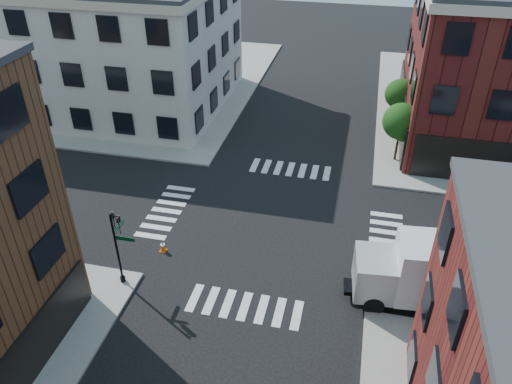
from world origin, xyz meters
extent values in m
plane|color=black|center=(0.00, 0.00, 0.00)|extent=(120.00, 120.00, 0.00)
cube|color=gray|center=(-21.00, 21.00, 0.07)|extent=(30.00, 30.00, 0.15)
cube|color=beige|center=(-19.00, 16.00, 5.50)|extent=(22.00, 16.00, 11.00)
cylinder|color=black|center=(7.50, 10.00, 0.89)|extent=(0.18, 0.18, 1.47)
cylinder|color=black|center=(7.50, 10.00, 1.62)|extent=(0.12, 0.12, 1.47)
sphere|color=#133E11|center=(7.50, 10.00, 3.30)|extent=(2.69, 2.69, 2.69)
sphere|color=#133E11|center=(7.75, 9.90, 2.75)|extent=(1.85, 1.85, 1.85)
cylinder|color=black|center=(7.50, 16.00, 0.81)|extent=(0.18, 0.18, 1.33)
cylinder|color=black|center=(7.50, 16.00, 1.48)|extent=(0.12, 0.12, 1.33)
sphere|color=#133E11|center=(7.50, 16.00, 3.00)|extent=(2.43, 2.43, 2.43)
sphere|color=#133E11|center=(7.75, 15.90, 2.51)|extent=(1.67, 1.67, 1.67)
cylinder|color=black|center=(-6.80, -6.80, 2.30)|extent=(0.12, 0.12, 4.60)
cylinder|color=black|center=(-6.80, -6.80, 0.30)|extent=(0.28, 0.28, 0.30)
cube|color=#053819|center=(-6.25, -6.80, 3.15)|extent=(1.10, 0.03, 0.22)
cube|color=#053819|center=(-6.80, -6.25, 3.40)|extent=(0.03, 1.10, 0.22)
imported|color=black|center=(-6.45, -6.70, 3.90)|extent=(0.22, 0.18, 1.10)
imported|color=black|center=(-6.90, -6.45, 3.90)|extent=(0.18, 0.22, 1.10)
cube|color=silver|center=(10.23, -4.45, 2.19)|extent=(6.27, 3.17, 3.23)
cube|color=maroon|center=(10.36, -5.76, 2.19)|extent=(2.29, 0.26, 0.73)
cube|color=maroon|center=(10.10, -3.13, 2.19)|extent=(2.29, 0.26, 0.73)
cube|color=#A5A5A7|center=(6.29, -4.82, 1.62)|extent=(2.31, 2.69, 2.08)
cube|color=black|center=(5.30, -4.92, 1.98)|extent=(0.29, 1.98, 0.94)
cube|color=black|center=(8.98, -4.57, 0.52)|extent=(8.40, 1.83, 0.26)
cylinder|color=black|center=(6.39, -5.91, 0.52)|extent=(1.07, 0.46, 1.04)
cylinder|color=black|center=(6.18, -3.74, 0.52)|extent=(1.07, 0.46, 1.04)
cylinder|color=black|center=(10.13, -5.56, 0.52)|extent=(1.07, 0.46, 1.04)
cylinder|color=black|center=(9.92, -3.38, 0.52)|extent=(1.07, 0.46, 1.04)
cylinder|color=black|center=(12.62, -5.32, 0.52)|extent=(1.07, 0.46, 1.04)
cylinder|color=black|center=(12.41, -3.14, 0.52)|extent=(1.07, 0.46, 1.04)
cube|color=#F45B0A|center=(-5.70, -3.82, 0.02)|extent=(0.39, 0.39, 0.04)
cone|color=#F45B0A|center=(-5.70, -3.82, 0.35)|extent=(0.37, 0.37, 0.70)
cylinder|color=white|center=(-5.70, -3.82, 0.45)|extent=(0.27, 0.27, 0.08)
camera|label=1|loc=(4.59, -24.43, 19.00)|focal=35.00mm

